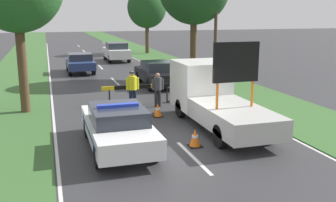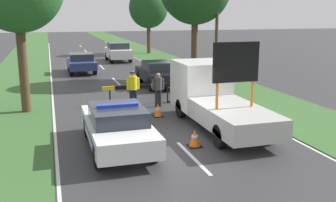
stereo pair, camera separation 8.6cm
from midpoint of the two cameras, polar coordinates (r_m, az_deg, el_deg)
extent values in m
plane|color=#333335|center=(13.98, 0.82, -5.27)|extent=(160.00, 160.00, 0.00)
cube|color=silver|center=(12.14, 3.80, -8.14)|extent=(0.12, 2.90, 0.01)
cube|color=silver|center=(18.64, -3.84, -0.69)|extent=(0.12, 2.90, 0.01)
cube|color=silver|center=(25.45, -7.44, 2.86)|extent=(0.12, 2.90, 0.01)
cube|color=silver|center=(32.37, -9.53, 4.90)|extent=(0.12, 2.90, 0.01)
cube|color=silver|center=(39.35, -10.88, 6.21)|extent=(0.12, 2.90, 0.01)
cube|color=silver|center=(46.35, -11.83, 7.13)|extent=(0.12, 2.90, 0.01)
cube|color=silver|center=(53.38, -12.53, 7.80)|extent=(0.12, 2.90, 0.01)
cube|color=silver|center=(27.38, -16.50, 3.14)|extent=(0.10, 64.08, 0.01)
cube|color=silver|center=(28.53, -0.29, 4.04)|extent=(0.10, 64.08, 0.01)
cube|color=#38602D|center=(33.01, -20.27, 4.46)|extent=(4.00, 120.00, 0.03)
cube|color=#38602D|center=(34.47, 0.40, 5.56)|extent=(4.00, 120.00, 0.03)
cube|color=white|center=(12.83, -7.17, -4.03)|extent=(1.87, 4.80, 0.59)
cube|color=#282D38|center=(12.55, -7.13, -1.90)|extent=(1.65, 2.21, 0.47)
cylinder|color=black|center=(14.24, -11.40, -3.74)|extent=(0.24, 0.69, 0.69)
cylinder|color=black|center=(14.46, -4.96, -3.27)|extent=(0.24, 0.69, 0.69)
cylinder|color=black|center=(11.42, -9.92, -7.84)|extent=(0.24, 0.69, 0.69)
cylinder|color=black|center=(11.70, -1.92, -7.14)|extent=(0.24, 0.69, 0.69)
cube|color=#1E38C6|center=(12.49, -7.16, -0.64)|extent=(1.31, 0.24, 0.10)
cube|color=#193399|center=(12.82, -7.18, -3.90)|extent=(1.88, 3.93, 0.10)
cube|color=black|center=(15.17, -8.74, -1.68)|extent=(1.03, 0.08, 0.36)
cube|color=white|center=(16.61, 4.95, 2.42)|extent=(2.01, 2.27, 1.94)
cube|color=#232833|center=(17.58, 3.62, 4.17)|extent=(1.71, 0.04, 0.85)
cube|color=#B2B2AD|center=(13.92, 9.72, -2.36)|extent=(2.01, 4.07, 0.70)
cylinder|color=#D16619|center=(13.45, 7.30, 0.71)|extent=(0.09, 0.09, 0.90)
cylinder|color=#D16619|center=(14.04, 12.27, 1.03)|extent=(0.09, 0.09, 0.90)
cube|color=black|center=(13.55, 10.02, 5.57)|extent=(1.66, 0.12, 1.37)
cylinder|color=black|center=(16.51, 2.03, -1.05)|extent=(0.24, 0.78, 0.78)
cylinder|color=black|center=(17.15, 7.63, -0.64)|extent=(0.24, 0.78, 0.78)
cylinder|color=black|center=(12.94, 7.74, -5.07)|extent=(0.24, 0.78, 0.78)
cylinder|color=black|center=(13.75, 14.48, -4.31)|extent=(0.24, 0.78, 0.78)
cylinder|color=black|center=(18.59, -8.28, 0.39)|extent=(0.07, 0.07, 0.78)
cylinder|color=black|center=(19.19, 0.07, 0.91)|extent=(0.07, 0.07, 0.78)
cube|color=yellow|center=(18.48, -8.51, 1.83)|extent=(0.59, 0.08, 0.18)
cube|color=black|center=(18.57, -6.71, 1.94)|extent=(0.59, 0.08, 0.18)
cube|color=yellow|center=(18.68, -4.94, 2.04)|extent=(0.59, 0.08, 0.18)
cube|color=black|center=(18.81, -3.19, 2.14)|extent=(0.59, 0.08, 0.18)
cube|color=yellow|center=(18.95, -1.46, 2.24)|extent=(0.59, 0.08, 0.18)
cube|color=black|center=(19.11, 0.24, 2.33)|extent=(0.59, 0.08, 0.18)
cylinder|color=#191E38|center=(18.25, -5.20, 0.35)|extent=(0.16, 0.16, 0.84)
cylinder|color=#191E38|center=(18.29, -4.67, 0.38)|extent=(0.16, 0.16, 0.84)
cylinder|color=yellow|center=(18.13, -4.98, 2.64)|extent=(0.39, 0.39, 0.63)
cylinder|color=yellow|center=(18.09, -5.73, 2.50)|extent=(0.13, 0.13, 0.54)
cylinder|color=yellow|center=(18.18, -4.24, 2.58)|extent=(0.13, 0.13, 0.54)
sphere|color=#A57A5B|center=(18.06, -5.01, 3.96)|extent=(0.22, 0.22, 0.22)
cylinder|color=#141933|center=(18.05, -5.01, 4.15)|extent=(0.25, 0.25, 0.05)
cylinder|color=#232326|center=(18.35, -1.54, 0.39)|extent=(0.15, 0.15, 0.79)
cylinder|color=#232326|center=(18.40, -1.05, 0.42)|extent=(0.15, 0.15, 0.79)
cylinder|color=#3D3D42|center=(18.24, -1.31, 2.54)|extent=(0.36, 0.36, 0.60)
cylinder|color=#3D3D42|center=(18.19, -1.99, 2.41)|extent=(0.12, 0.12, 0.51)
cylinder|color=#3D3D42|center=(18.31, -0.62, 2.48)|extent=(0.12, 0.12, 0.51)
sphere|color=#A57A5B|center=(18.17, -1.31, 3.78)|extent=(0.21, 0.21, 0.21)
cube|color=black|center=(19.37, 1.10, -0.11)|extent=(0.49, 0.49, 0.03)
cone|color=orange|center=(19.30, 1.10, 0.87)|extent=(0.42, 0.42, 0.65)
cylinder|color=white|center=(19.29, 1.10, 0.97)|extent=(0.24, 0.24, 0.09)
cube|color=black|center=(15.45, -2.94, -3.46)|extent=(0.46, 0.46, 0.03)
cone|color=orange|center=(15.37, -2.96, -2.32)|extent=(0.40, 0.40, 0.61)
cylinder|color=white|center=(15.36, -2.96, -2.21)|extent=(0.22, 0.22, 0.09)
cube|color=black|center=(16.71, -1.31, -2.20)|extent=(0.41, 0.41, 0.03)
cone|color=orange|center=(16.64, -1.31, -1.25)|extent=(0.35, 0.35, 0.54)
cylinder|color=white|center=(16.63, -1.31, -1.16)|extent=(0.20, 0.20, 0.08)
cube|color=black|center=(13.08, 4.06, -6.53)|extent=(0.43, 0.43, 0.03)
cone|color=orange|center=(12.98, 4.08, -5.28)|extent=(0.37, 0.37, 0.57)
cylinder|color=white|center=(12.97, 4.08, -5.16)|extent=(0.21, 0.21, 0.08)
cube|color=black|center=(19.98, 4.03, 0.26)|extent=(0.35, 0.35, 0.03)
cone|color=orange|center=(19.93, 4.04, 0.95)|extent=(0.30, 0.30, 0.46)
cylinder|color=white|center=(19.93, 4.04, 1.02)|extent=(0.17, 0.17, 0.06)
cube|color=black|center=(23.60, -1.37, 3.80)|extent=(1.82, 4.41, 0.57)
cube|color=#282D38|center=(23.40, -1.29, 5.10)|extent=(1.60, 2.03, 0.54)
cylinder|color=black|center=(24.77, -3.98, 3.53)|extent=(0.24, 0.74, 0.74)
cylinder|color=black|center=(25.16, -0.46, 3.71)|extent=(0.24, 0.74, 0.74)
cylinder|color=black|center=(22.15, -2.40, 2.45)|extent=(0.24, 0.74, 0.74)
cylinder|color=black|center=(22.58, 1.49, 2.66)|extent=(0.24, 0.74, 0.74)
cube|color=navy|center=(29.52, -12.38, 5.32)|extent=(1.86, 4.17, 0.55)
cube|color=#282D38|center=(29.33, -12.41, 6.30)|extent=(1.64, 1.92, 0.49)
cylinder|color=black|center=(30.78, -14.06, 5.01)|extent=(0.24, 0.77, 0.77)
cylinder|color=black|center=(30.90, -11.05, 5.18)|extent=(0.24, 0.77, 0.77)
cylinder|color=black|center=(28.22, -13.78, 4.35)|extent=(0.24, 0.77, 0.77)
cylinder|color=black|center=(28.35, -10.50, 4.54)|extent=(0.24, 0.77, 0.77)
cube|color=silver|center=(36.05, -7.20, 6.95)|extent=(1.92, 4.36, 0.76)
cube|color=#282D38|center=(35.87, -7.19, 7.98)|extent=(1.69, 2.00, 0.54)
cylinder|color=black|center=(37.29, -8.82, 6.50)|extent=(0.24, 0.73, 0.73)
cylinder|color=black|center=(37.56, -6.26, 6.62)|extent=(0.24, 0.73, 0.73)
cylinder|color=black|center=(34.64, -8.17, 6.05)|extent=(0.24, 0.73, 0.73)
cylinder|color=black|center=(34.93, -5.43, 6.18)|extent=(0.24, 0.73, 0.73)
cylinder|color=#4C3823|center=(25.83, 3.94, 7.80)|extent=(0.42, 0.42, 4.22)
cylinder|color=#4C3823|center=(42.67, -2.75, 9.13)|extent=(0.40, 0.40, 3.29)
ellipsoid|color=#1E471E|center=(42.59, -2.80, 13.40)|extent=(4.10, 4.10, 4.31)
cylinder|color=#4C3823|center=(18.15, -20.15, 4.70)|extent=(0.40, 0.40, 4.06)
cylinder|color=#473828|center=(24.98, 7.18, 10.06)|extent=(0.20, 0.20, 6.39)
camera|label=1|loc=(0.04, -89.83, 0.04)|focal=42.00mm
camera|label=2|loc=(0.04, 90.17, -0.04)|focal=42.00mm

